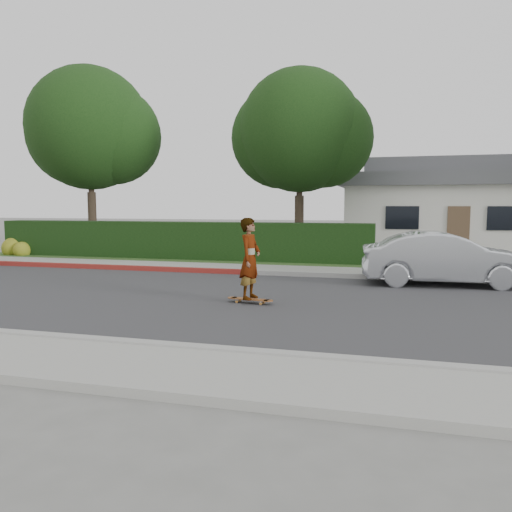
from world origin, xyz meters
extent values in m
plane|color=slate|center=(0.00, 0.00, 0.00)|extent=(120.00, 120.00, 0.00)
cube|color=#2D2D30|center=(0.00, 0.00, 0.01)|extent=(60.00, 8.00, 0.01)
cube|color=#9E9E99|center=(0.00, -4.10, 0.07)|extent=(60.00, 0.20, 0.15)
cube|color=gray|center=(0.00, -5.00, 0.06)|extent=(60.00, 1.60, 0.12)
cube|color=#9E9E99|center=(0.00, 4.10, 0.07)|extent=(60.00, 0.20, 0.15)
cube|color=maroon|center=(-5.00, 4.10, 0.08)|extent=(12.00, 0.21, 0.15)
cube|color=gray|center=(0.00, 5.00, 0.06)|extent=(60.00, 1.60, 0.12)
cube|color=#2D4C1E|center=(0.00, 6.60, 0.05)|extent=(60.00, 1.60, 0.10)
cube|color=black|center=(-3.00, 7.20, 0.75)|extent=(15.00, 1.00, 1.50)
sphere|color=#2D4C19|center=(-10.20, 6.80, 0.35)|extent=(0.90, 0.90, 0.90)
sphere|color=#2D4C19|center=(-9.60, 6.60, 0.30)|extent=(0.70, 0.70, 0.70)
cylinder|color=#33261C|center=(-7.50, 8.50, 1.35)|extent=(0.36, 0.36, 2.70)
cylinder|color=#33261C|center=(-7.50, 8.50, 3.38)|extent=(0.24, 0.24, 2.25)
sphere|color=black|center=(-7.50, 8.50, 5.40)|extent=(5.20, 5.20, 5.20)
sphere|color=black|center=(-8.30, 8.90, 5.20)|extent=(4.42, 4.42, 4.42)
sphere|color=black|center=(-6.60, 8.80, 5.10)|extent=(4.16, 4.16, 4.16)
cylinder|color=#33261C|center=(1.50, 9.00, 1.26)|extent=(0.36, 0.36, 2.52)
cylinder|color=#33261C|center=(1.50, 9.00, 3.15)|extent=(0.24, 0.24, 2.10)
sphere|color=black|center=(1.50, 9.00, 5.04)|extent=(4.80, 4.80, 4.80)
sphere|color=black|center=(0.70, 9.40, 4.84)|extent=(4.08, 4.08, 4.08)
sphere|color=black|center=(2.40, 9.30, 4.74)|extent=(3.84, 3.84, 3.84)
cube|color=beige|center=(8.00, 16.00, 1.50)|extent=(10.00, 8.00, 3.00)
cube|color=#4C4C51|center=(8.00, 16.00, 3.30)|extent=(10.60, 8.60, 0.60)
cube|color=#4C4C51|center=(8.00, 16.00, 3.90)|extent=(8.40, 6.40, 0.80)
cube|color=black|center=(5.50, 11.98, 1.60)|extent=(1.40, 0.06, 1.00)
cube|color=black|center=(9.80, 11.98, 1.60)|extent=(1.80, 0.06, 1.00)
cube|color=brown|center=(7.80, 11.98, 1.05)|extent=(0.90, 0.06, 2.10)
cylinder|color=#AF7230|center=(1.77, -0.31, 0.04)|extent=(0.06, 0.04, 0.06)
cylinder|color=#AF7230|center=(1.79, -0.15, 0.04)|extent=(0.06, 0.04, 0.06)
cylinder|color=#AF7230|center=(2.33, -0.40, 0.04)|extent=(0.06, 0.04, 0.06)
cylinder|color=#AF7230|center=(2.36, -0.24, 0.04)|extent=(0.06, 0.04, 0.06)
cube|color=silver|center=(1.78, -0.23, 0.08)|extent=(0.07, 0.18, 0.02)
cube|color=silver|center=(2.34, -0.32, 0.08)|extent=(0.07, 0.18, 0.02)
cube|color=brown|center=(2.06, -0.28, 0.10)|extent=(0.88, 0.34, 0.02)
cylinder|color=brown|center=(1.64, -0.21, 0.10)|extent=(0.24, 0.24, 0.02)
cylinder|color=brown|center=(2.48, -0.34, 0.10)|extent=(0.24, 0.24, 0.02)
imported|color=white|center=(2.06, -0.28, 0.99)|extent=(0.51, 0.70, 1.77)
imported|color=#B6B9BE|center=(6.43, 3.49, 0.72)|extent=(4.45, 1.84, 1.43)
camera|label=1|loc=(4.95, -10.62, 2.15)|focal=35.00mm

